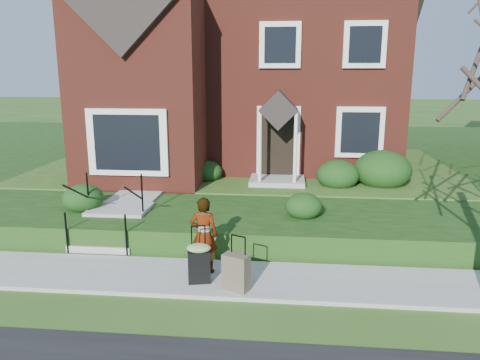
# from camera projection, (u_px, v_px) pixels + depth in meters

# --- Properties ---
(ground) EXTENTS (120.00, 120.00, 0.00)m
(ground) POSITION_uv_depth(u_px,v_px,m) (207.00, 280.00, 8.88)
(ground) COLOR #2D5119
(ground) RESTS_ON ground
(sidewalk) EXTENTS (60.00, 1.60, 0.08)m
(sidewalk) POSITION_uv_depth(u_px,v_px,m) (207.00, 278.00, 8.88)
(sidewalk) COLOR #9E9B93
(sidewalk) RESTS_ON ground
(terrace) EXTENTS (44.00, 20.00, 0.60)m
(terrace) POSITION_uv_depth(u_px,v_px,m) (349.00, 161.00, 18.99)
(terrace) COLOR #173A0F
(terrace) RESTS_ON ground
(walkway) EXTENTS (1.20, 6.00, 0.06)m
(walkway) POSITION_uv_depth(u_px,v_px,m) (152.00, 183.00, 13.83)
(walkway) COLOR #9E9B93
(walkway) RESTS_ON terrace
(main_house) EXTENTS (10.40, 10.20, 9.40)m
(main_house) POSITION_uv_depth(u_px,v_px,m) (243.00, 32.00, 17.01)
(main_house) COLOR maroon
(main_house) RESTS_ON terrace
(front_steps) EXTENTS (1.40, 2.02, 1.50)m
(front_steps) POSITION_uv_depth(u_px,v_px,m) (113.00, 222.00, 10.80)
(front_steps) COLOR #9E9B93
(front_steps) RESTS_ON ground
(foundation_shrubs) EXTENTS (10.03, 4.53, 1.16)m
(foundation_shrubs) POSITION_uv_depth(u_px,v_px,m) (255.00, 170.00, 13.40)
(foundation_shrubs) COLOR black
(foundation_shrubs) RESTS_ON terrace
(woman) EXTENTS (0.56, 0.38, 1.49)m
(woman) POSITION_uv_depth(u_px,v_px,m) (204.00, 235.00, 8.91)
(woman) COLOR #999999
(woman) RESTS_ON sidewalk
(suitcase_black) EXTENTS (0.52, 0.45, 1.08)m
(suitcase_black) POSITION_uv_depth(u_px,v_px,m) (199.00, 261.00, 8.52)
(suitcase_black) COLOR black
(suitcase_black) RESTS_ON sidewalk
(suitcase_olive) EXTENTS (0.52, 0.42, 1.00)m
(suitcase_olive) POSITION_uv_depth(u_px,v_px,m) (236.00, 272.00, 8.24)
(suitcase_olive) COLOR brown
(suitcase_olive) RESTS_ON sidewalk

